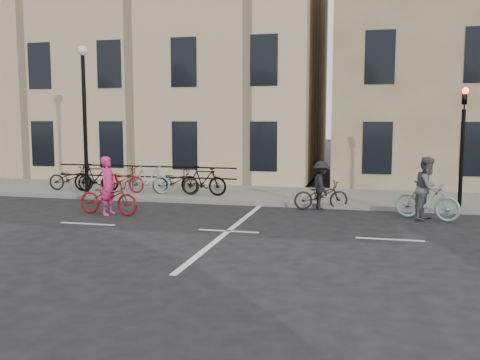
% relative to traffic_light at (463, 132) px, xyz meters
% --- Properties ---
extents(ground, '(120.00, 120.00, 0.00)m').
position_rel_traffic_light_xyz_m(ground, '(-6.20, -4.34, -2.45)').
color(ground, black).
rests_on(ground, ground).
extents(sidewalk, '(46.00, 4.00, 0.15)m').
position_rel_traffic_light_xyz_m(sidewalk, '(-10.20, 1.66, -2.38)').
color(sidewalk, slate).
rests_on(sidewalk, ground).
extents(building_west, '(20.00, 10.00, 10.00)m').
position_rel_traffic_light_xyz_m(building_west, '(-15.20, 8.66, 2.70)').
color(building_west, '#D0BF8C').
rests_on(building_west, sidewalk).
extents(traffic_light, '(0.18, 0.30, 3.90)m').
position_rel_traffic_light_xyz_m(traffic_light, '(0.00, 0.00, 0.00)').
color(traffic_light, black).
rests_on(traffic_light, sidewalk).
extents(lamp_post, '(0.36, 0.36, 5.28)m').
position_rel_traffic_light_xyz_m(lamp_post, '(-12.70, 0.06, 1.04)').
color(lamp_post, black).
rests_on(lamp_post, sidewalk).
extents(bollard_east, '(0.14, 0.14, 0.90)m').
position_rel_traffic_light_xyz_m(bollard_east, '(-1.20, -0.09, -1.85)').
color(bollard_east, black).
rests_on(bollard_east, sidewalk).
extents(parked_bikes, '(7.25, 1.23, 1.05)m').
position_rel_traffic_light_xyz_m(parked_bikes, '(-11.12, 0.70, -1.81)').
color(parked_bikes, black).
rests_on(parked_bikes, sidewalk).
extents(cyclist_pink, '(2.02, 0.87, 1.75)m').
position_rel_traffic_light_xyz_m(cyclist_pink, '(-10.32, -2.87, -1.85)').
color(cyclist_pink, maroon).
rests_on(cyclist_pink, ground).
extents(cyclist_grey, '(1.92, 1.25, 1.81)m').
position_rel_traffic_light_xyz_m(cyclist_grey, '(-1.10, -1.50, -1.72)').
color(cyclist_grey, '#81A6A9').
rests_on(cyclist_grey, ground).
extents(cyclist_dark, '(1.84, 1.15, 1.54)m').
position_rel_traffic_light_xyz_m(cyclist_dark, '(-4.19, -0.44, -1.85)').
color(cyclist_dark, black).
rests_on(cyclist_dark, ground).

